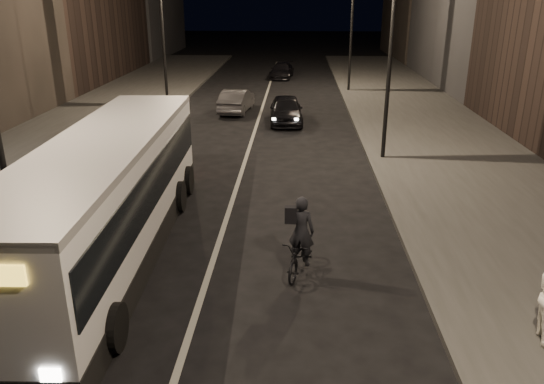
# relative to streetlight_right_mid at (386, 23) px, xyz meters

# --- Properties ---
(ground) EXTENTS (180.00, 180.00, 0.00)m
(ground) POSITION_rel_streetlight_right_mid_xyz_m (-5.33, -12.00, -5.36)
(ground) COLOR black
(ground) RESTS_ON ground
(sidewalk_right) EXTENTS (7.00, 70.00, 0.16)m
(sidewalk_right) POSITION_rel_streetlight_right_mid_xyz_m (3.17, 2.00, -5.28)
(sidewalk_right) COLOR #343432
(sidewalk_right) RESTS_ON ground
(sidewalk_left) EXTENTS (7.00, 70.00, 0.16)m
(sidewalk_left) POSITION_rel_streetlight_right_mid_xyz_m (-13.83, 2.00, -5.28)
(sidewalk_left) COLOR #343432
(sidewalk_left) RESTS_ON ground
(streetlight_right_mid) EXTENTS (1.20, 0.44, 8.12)m
(streetlight_right_mid) POSITION_rel_streetlight_right_mid_xyz_m (0.00, 0.00, 0.00)
(streetlight_right_mid) COLOR black
(streetlight_right_mid) RESTS_ON sidewalk_right
(streetlight_right_far) EXTENTS (1.20, 0.44, 8.12)m
(streetlight_right_far) POSITION_rel_streetlight_right_mid_xyz_m (0.00, 16.00, 0.00)
(streetlight_right_far) COLOR black
(streetlight_right_far) RESTS_ON sidewalk_right
(streetlight_left_far) EXTENTS (1.20, 0.44, 8.12)m
(streetlight_left_far) POSITION_rel_streetlight_right_mid_xyz_m (-10.66, 10.00, 0.00)
(streetlight_left_far) COLOR black
(streetlight_left_far) RESTS_ON sidewalk_left
(city_bus) EXTENTS (3.02, 11.61, 3.11)m
(city_bus) POSITION_rel_streetlight_right_mid_xyz_m (-7.99, -8.58, -3.67)
(city_bus) COLOR silver
(city_bus) RESTS_ON ground
(cyclist_on_bicycle) EXTENTS (1.10, 1.91, 2.08)m
(cyclist_on_bicycle) POSITION_rel_streetlight_right_mid_xyz_m (-3.10, -9.48, -4.67)
(cyclist_on_bicycle) COLOR black
(cyclist_on_bicycle) RESTS_ON ground
(car_near) EXTENTS (1.85, 4.21, 1.41)m
(car_near) POSITION_rel_streetlight_right_mid_xyz_m (-3.82, 6.53, -4.66)
(car_near) COLOR black
(car_near) RESTS_ON ground
(car_mid) EXTENTS (1.77, 4.10, 1.31)m
(car_mid) POSITION_rel_streetlight_right_mid_xyz_m (-6.72, 9.08, -4.70)
(car_mid) COLOR #39383B
(car_mid) RESTS_ON ground
(car_far) EXTENTS (2.02, 4.19, 1.18)m
(car_far) POSITION_rel_streetlight_right_mid_xyz_m (-4.53, 22.24, -4.77)
(car_far) COLOR black
(car_far) RESTS_ON ground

